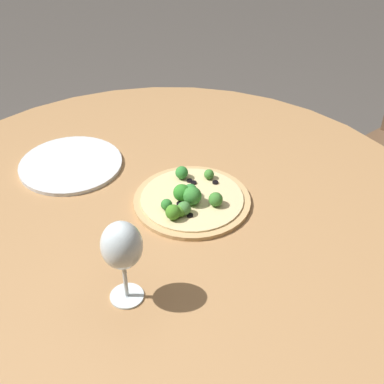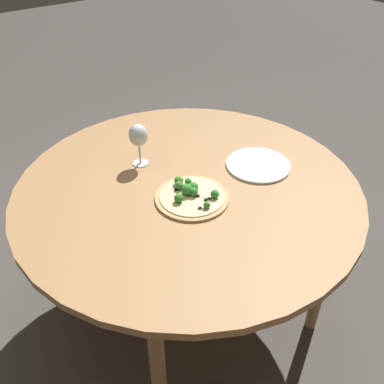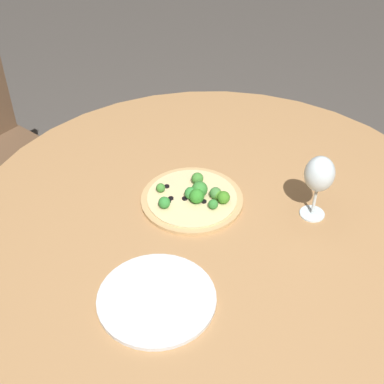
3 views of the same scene
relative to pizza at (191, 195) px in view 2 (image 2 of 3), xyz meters
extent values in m
plane|color=#4C4742|center=(0.04, 0.07, -0.76)|extent=(12.00, 12.00, 0.00)
cylinder|color=#A87A4C|center=(0.04, 0.07, -0.03)|extent=(1.30, 1.30, 0.03)
cylinder|color=#A87A4C|center=(-0.37, -0.33, -0.40)|extent=(0.05, 0.05, 0.71)
cylinder|color=#A87A4C|center=(0.44, -0.33, -0.40)|extent=(0.05, 0.05, 0.71)
cylinder|color=#A87A4C|center=(-0.37, 0.48, -0.40)|extent=(0.05, 0.05, 0.71)
cylinder|color=#A87A4C|center=(0.44, 0.48, -0.40)|extent=(0.05, 0.05, 0.71)
cylinder|color=tan|center=(0.00, -0.01, -0.01)|extent=(0.27, 0.27, 0.01)
cylinder|color=beige|center=(0.00, -0.01, 0.00)|extent=(0.24, 0.24, 0.00)
sphere|color=#317C30|center=(0.03, 0.06, 0.01)|extent=(0.03, 0.03, 0.03)
sphere|color=#368232|center=(-0.01, 0.01, 0.02)|extent=(0.04, 0.04, 0.04)
sphere|color=#408223|center=(0.00, 0.08, 0.02)|extent=(0.03, 0.03, 0.03)
sphere|color=#448227|center=(-0.01, 0.06, 0.01)|extent=(0.03, 0.03, 0.03)
sphere|color=#308233|center=(0.06, -0.06, 0.02)|extent=(0.03, 0.03, 0.03)
sphere|color=#308427|center=(0.02, 0.01, 0.02)|extent=(0.04, 0.04, 0.04)
sphere|color=#3D8030|center=(-0.06, -0.01, 0.02)|extent=(0.03, 0.03, 0.03)
sphere|color=#3F8231|center=(0.00, -0.09, 0.01)|extent=(0.02, 0.02, 0.02)
sphere|color=#338437|center=(0.01, -0.01, 0.02)|extent=(0.03, 0.03, 0.03)
sphere|color=#427D39|center=(-0.01, 0.05, 0.02)|extent=(0.03, 0.03, 0.03)
cylinder|color=black|center=(-0.03, 0.05, 0.00)|extent=(0.01, 0.01, 0.00)
cylinder|color=black|center=(0.01, 0.03, 0.00)|extent=(0.01, 0.01, 0.00)
cylinder|color=black|center=(-0.02, -0.08, 0.00)|extent=(0.01, 0.01, 0.00)
cylinder|color=black|center=(0.01, -0.02, 0.00)|extent=(0.01, 0.01, 0.00)
cylinder|color=black|center=(0.02, -0.06, 0.00)|extent=(0.01, 0.01, 0.00)
cylinder|color=black|center=(0.03, -0.06, 0.00)|extent=(0.01, 0.01, 0.00)
cylinder|color=silver|center=(-0.03, 0.31, -0.01)|extent=(0.06, 0.06, 0.00)
cylinder|color=silver|center=(-0.03, 0.31, 0.03)|extent=(0.01, 0.01, 0.08)
ellipsoid|color=silver|center=(-0.03, 0.31, 0.12)|extent=(0.07, 0.07, 0.09)
cylinder|color=silver|center=(0.34, 0.01, -0.01)|extent=(0.26, 0.26, 0.01)
camera|label=1|loc=(-0.47, 0.84, 0.75)|focal=50.00mm
camera|label=2|loc=(-0.72, -0.99, 0.94)|focal=40.00mm
camera|label=3|loc=(1.03, 0.29, 0.90)|focal=50.00mm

